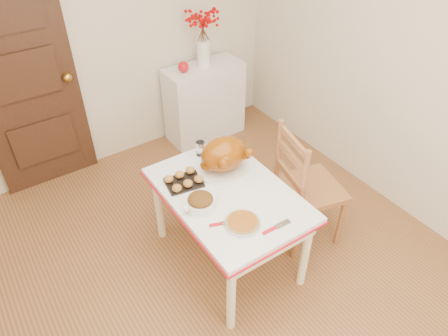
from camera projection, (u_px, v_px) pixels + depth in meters
floor at (227, 281)px, 3.18m from camera, size 3.50×4.00×0.00m
wall_back at (99, 37)px, 3.70m from camera, size 3.50×0.00×2.50m
wall_right at (419, 71)px, 3.17m from camera, size 0.00×4.00×2.50m
door_back at (25, 81)px, 3.51m from camera, size 0.85×0.06×2.06m
sideboard at (204, 102)px, 4.49m from camera, size 0.81×0.36×0.81m
kitchen_table at (228, 227)px, 3.15m from camera, size 0.80×1.17×0.70m
chair_oak at (310, 186)px, 3.25m from camera, size 0.56×0.56×1.04m
berry_vase at (203, 39)px, 4.07m from camera, size 0.29×0.29×0.56m
apple at (183, 67)px, 4.10m from camera, size 0.11×0.11×0.11m
turkey_platter at (224, 155)px, 3.04m from camera, size 0.47×0.41×0.26m
pumpkin_pie at (243, 222)px, 2.67m from camera, size 0.26×0.26×0.05m
stuffing_dish at (201, 202)px, 2.78m from camera, size 0.30×0.26×0.10m
rolls_tray at (184, 180)px, 2.98m from camera, size 0.28×0.24×0.07m
pie_server at (276, 227)px, 2.66m from camera, size 0.22×0.07×0.01m
carving_knife at (227, 222)px, 2.69m from camera, size 0.24×0.13×0.01m
drinking_glass at (200, 148)px, 3.24m from camera, size 0.09×0.09×0.12m
shaker_pair at (232, 144)px, 3.30m from camera, size 0.10×0.04×0.09m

